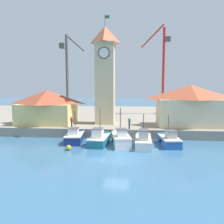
{
  "coord_description": "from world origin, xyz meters",
  "views": [
    {
      "loc": [
        1.43,
        -20.62,
        6.84
      ],
      "look_at": [
        -1.39,
        10.69,
        3.5
      ],
      "focal_mm": 35.0,
      "sensor_mm": 36.0,
      "label": 1
    }
  ],
  "objects_px": {
    "fishing_boat_left_outer": "(99,139)",
    "dock_worker_along_quay": "(72,122)",
    "fishing_boat_center": "(169,140)",
    "port_crane_near": "(162,79)",
    "warehouse_left": "(48,106)",
    "dock_worker_near_tower": "(129,123)",
    "fishing_boat_mid_left": "(143,140)",
    "mooring_buoy": "(69,148)",
    "fishing_boat_far_left": "(75,137)",
    "fishing_boat_left_inner": "(121,139)",
    "warehouse_right": "(190,105)",
    "clock_tower": "(105,73)",
    "port_crane_far": "(68,86)"
  },
  "relations": [
    {
      "from": "fishing_boat_left_inner",
      "to": "port_crane_far",
      "type": "distance_m",
      "value": 22.64
    },
    {
      "from": "fishing_boat_left_outer",
      "to": "dock_worker_along_quay",
      "type": "distance_m",
      "value": 6.31
    },
    {
      "from": "fishing_boat_left_inner",
      "to": "warehouse_left",
      "type": "bearing_deg",
      "value": 147.72
    },
    {
      "from": "fishing_boat_center",
      "to": "dock_worker_along_quay",
      "type": "xyz_separation_m",
      "value": [
        -13.12,
        3.84,
        1.46
      ]
    },
    {
      "from": "fishing_boat_far_left",
      "to": "fishing_boat_left_inner",
      "type": "height_order",
      "value": "fishing_boat_left_inner"
    },
    {
      "from": "warehouse_right",
      "to": "mooring_buoy",
      "type": "relative_size",
      "value": 17.23
    },
    {
      "from": "warehouse_left",
      "to": "mooring_buoy",
      "type": "xyz_separation_m",
      "value": [
        6.36,
        -10.23,
        -3.76
      ]
    },
    {
      "from": "warehouse_left",
      "to": "dock_worker_near_tower",
      "type": "bearing_deg",
      "value": -15.24
    },
    {
      "from": "fishing_boat_left_inner",
      "to": "warehouse_left",
      "type": "height_order",
      "value": "warehouse_left"
    },
    {
      "from": "fishing_boat_mid_left",
      "to": "clock_tower",
      "type": "xyz_separation_m",
      "value": [
        -5.64,
        8.86,
        8.62
      ]
    },
    {
      "from": "mooring_buoy",
      "to": "dock_worker_near_tower",
      "type": "distance_m",
      "value": 9.63
    },
    {
      "from": "dock_worker_along_quay",
      "to": "dock_worker_near_tower",
      "type": "bearing_deg",
      "value": -1.88
    },
    {
      "from": "dock_worker_near_tower",
      "to": "fishing_boat_center",
      "type": "bearing_deg",
      "value": -36.21
    },
    {
      "from": "mooring_buoy",
      "to": "dock_worker_near_tower",
      "type": "xyz_separation_m",
      "value": [
        6.69,
        6.67,
        1.86
      ]
    },
    {
      "from": "dock_worker_near_tower",
      "to": "fishing_boat_left_outer",
      "type": "bearing_deg",
      "value": -133.78
    },
    {
      "from": "fishing_boat_far_left",
      "to": "mooring_buoy",
      "type": "height_order",
      "value": "fishing_boat_far_left"
    },
    {
      "from": "fishing_boat_center",
      "to": "warehouse_left",
      "type": "relative_size",
      "value": 0.53
    },
    {
      "from": "fishing_boat_mid_left",
      "to": "dock_worker_near_tower",
      "type": "bearing_deg",
      "value": 111.85
    },
    {
      "from": "fishing_boat_mid_left",
      "to": "warehouse_left",
      "type": "xyz_separation_m",
      "value": [
        -14.77,
        7.84,
        3.34
      ]
    },
    {
      "from": "fishing_boat_center",
      "to": "dock_worker_near_tower",
      "type": "relative_size",
      "value": 2.87
    },
    {
      "from": "fishing_boat_center",
      "to": "fishing_boat_left_outer",
      "type": "bearing_deg",
      "value": -178.15
    },
    {
      "from": "clock_tower",
      "to": "warehouse_left",
      "type": "bearing_deg",
      "value": -173.62
    },
    {
      "from": "clock_tower",
      "to": "warehouse_left",
      "type": "xyz_separation_m",
      "value": [
        -9.14,
        -1.02,
        -5.28
      ]
    },
    {
      "from": "dock_worker_along_quay",
      "to": "fishing_boat_center",
      "type": "bearing_deg",
      "value": -16.29
    },
    {
      "from": "fishing_boat_mid_left",
      "to": "warehouse_right",
      "type": "bearing_deg",
      "value": 46.6
    },
    {
      "from": "dock_worker_near_tower",
      "to": "dock_worker_along_quay",
      "type": "distance_m",
      "value": 8.26
    },
    {
      "from": "clock_tower",
      "to": "fishing_boat_left_inner",
      "type": "bearing_deg",
      "value": -71.14
    },
    {
      "from": "fishing_boat_mid_left",
      "to": "port_crane_far",
      "type": "relative_size",
      "value": 0.33
    },
    {
      "from": "fishing_boat_mid_left",
      "to": "dock_worker_near_tower",
      "type": "height_order",
      "value": "fishing_boat_mid_left"
    },
    {
      "from": "fishing_boat_mid_left",
      "to": "mooring_buoy",
      "type": "relative_size",
      "value": 9.37
    },
    {
      "from": "fishing_boat_center",
      "to": "warehouse_left",
      "type": "distance_m",
      "value": 19.58
    },
    {
      "from": "warehouse_right",
      "to": "port_crane_far",
      "type": "distance_m",
      "value": 24.43
    },
    {
      "from": "fishing_boat_mid_left",
      "to": "clock_tower",
      "type": "distance_m",
      "value": 13.58
    },
    {
      "from": "fishing_boat_far_left",
      "to": "dock_worker_along_quay",
      "type": "xyz_separation_m",
      "value": [
        -1.29,
        3.37,
        1.43
      ]
    },
    {
      "from": "port_crane_near",
      "to": "dock_worker_along_quay",
      "type": "height_order",
      "value": "port_crane_near"
    },
    {
      "from": "fishing_boat_mid_left",
      "to": "dock_worker_along_quay",
      "type": "xyz_separation_m",
      "value": [
        -9.97,
        4.55,
        1.43
      ]
    },
    {
      "from": "fishing_boat_mid_left",
      "to": "fishing_boat_left_outer",
      "type": "bearing_deg",
      "value": 175.32
    },
    {
      "from": "mooring_buoy",
      "to": "dock_worker_along_quay",
      "type": "xyz_separation_m",
      "value": [
        -1.56,
        6.94,
        1.86
      ]
    },
    {
      "from": "port_crane_near",
      "to": "fishing_boat_left_inner",
      "type": "bearing_deg",
      "value": -108.63
    },
    {
      "from": "fishing_boat_far_left",
      "to": "dock_worker_near_tower",
      "type": "bearing_deg",
      "value": 23.96
    },
    {
      "from": "clock_tower",
      "to": "warehouse_right",
      "type": "xyz_separation_m",
      "value": [
        12.94,
        -1.14,
        -4.89
      ]
    },
    {
      "from": "fishing_boat_mid_left",
      "to": "dock_worker_along_quay",
      "type": "distance_m",
      "value": 11.05
    },
    {
      "from": "fishing_boat_far_left",
      "to": "fishing_boat_left_inner",
      "type": "relative_size",
      "value": 0.9
    },
    {
      "from": "fishing_boat_center",
      "to": "dock_worker_near_tower",
      "type": "distance_m",
      "value": 6.21
    },
    {
      "from": "fishing_boat_mid_left",
      "to": "mooring_buoy",
      "type": "bearing_deg",
      "value": -164.15
    },
    {
      "from": "dock_worker_near_tower",
      "to": "clock_tower",
      "type": "bearing_deg",
      "value": 130.57
    },
    {
      "from": "fishing_boat_left_inner",
      "to": "fishing_boat_center",
      "type": "xyz_separation_m",
      "value": [
        5.83,
        0.52,
        -0.11
      ]
    },
    {
      "from": "warehouse_right",
      "to": "dock_worker_near_tower",
      "type": "relative_size",
      "value": 6.07
    },
    {
      "from": "fishing_boat_left_outer",
      "to": "port_crane_near",
      "type": "relative_size",
      "value": 0.25
    },
    {
      "from": "port_crane_far",
      "to": "fishing_boat_left_inner",
      "type": "bearing_deg",
      "value": -56.79
    }
  ]
}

